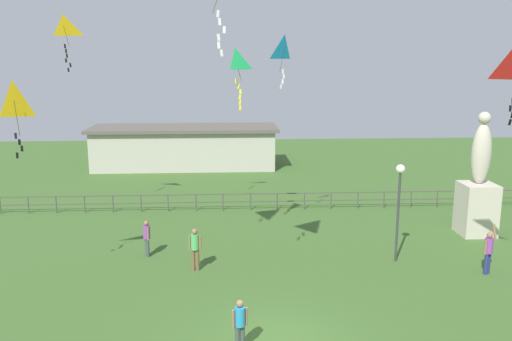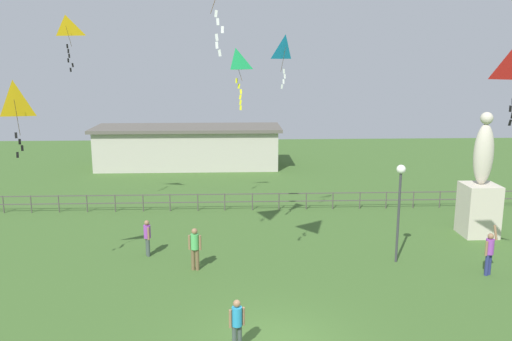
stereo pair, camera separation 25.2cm
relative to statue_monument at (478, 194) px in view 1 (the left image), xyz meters
The scene contains 12 objects.
statue_monument is the anchor object (origin of this frame).
lamppost 5.86m from the statue_monument, 146.52° to the right, with size 0.36×0.36×4.04m.
person_0 14.95m from the statue_monument, 139.54° to the right, with size 0.45×0.29×1.56m.
person_1 15.21m from the statue_monument, behind, with size 0.29×0.43×1.55m.
person_2 5.07m from the statue_monument, 110.20° to the right, with size 0.52×0.33×1.96m.
person_3 13.49m from the statue_monument, 164.07° to the right, with size 0.51×0.32×1.70m.
kite_0 20.80m from the statue_monument, behind, with size 1.21×0.71×2.61m.
kite_4 11.24m from the statue_monument, behind, with size 0.84×0.71×2.29m.
kite_6 19.95m from the statue_monument, 163.05° to the right, with size 0.88×0.67×2.57m.
kite_7 12.86m from the statue_monument, behind, with size 0.93×0.97×2.48m.
waterfront_railing 11.57m from the statue_monument, 156.30° to the left, with size 36.01×0.06×0.95m.
pavilion_building 22.30m from the statue_monument, 131.80° to the left, with size 14.02×4.74×3.12m.
Camera 1 is at (-1.42, -13.92, 8.11)m, focal length 37.19 mm.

